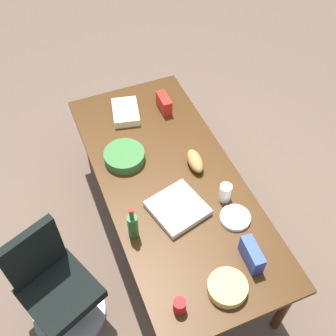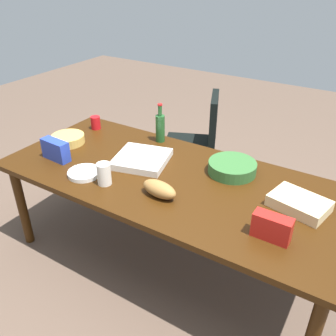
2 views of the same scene
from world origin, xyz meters
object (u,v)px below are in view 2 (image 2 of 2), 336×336
object	(u,v)px
mayo_jar	(104,174)
red_solo_cup	(96,123)
conference_table	(171,184)
wine_bottle	(160,127)
chip_bowl	(68,139)
office_chair	(194,153)
sheet_cake	(299,203)
paper_plate_stack	(84,173)
salad_bowl	(232,167)
chip_bag_blue	(56,150)
chip_bag_red	(272,227)
pizza_box	(142,159)
bread_loaf	(159,189)

from	to	relation	value
mayo_jar	red_solo_cup	world-z (taller)	mayo_jar
conference_table	mayo_jar	xyz separation A→B (m)	(-0.31, -0.30, 0.14)
wine_bottle	chip_bowl	xyz separation A→B (m)	(-0.60, -0.41, -0.09)
office_chair	sheet_cake	xyz separation A→B (m)	(1.19, -0.96, 0.42)
wine_bottle	red_solo_cup	xyz separation A→B (m)	(-0.60, -0.09, -0.07)
sheet_cake	paper_plate_stack	world-z (taller)	sheet_cake
salad_bowl	mayo_jar	xyz separation A→B (m)	(-0.64, -0.56, 0.03)
mayo_jar	chip_bag_blue	bearing A→B (deg)	172.18
chip_bag_red	pizza_box	bearing A→B (deg)	163.36
chip_bag_blue	wine_bottle	bearing A→B (deg)	54.09
conference_table	paper_plate_stack	size ratio (longest dim) A/B	10.74
mayo_jar	paper_plate_stack	xyz separation A→B (m)	(-0.19, 0.01, -0.06)
sheet_cake	salad_bowl	bearing A→B (deg)	160.53
office_chair	bread_loaf	size ratio (longest dim) A/B	3.96
chip_bag_blue	chip_bag_red	xyz separation A→B (m)	(1.59, -0.02, -0.00)
conference_table	office_chair	distance (m)	1.15
office_chair	sheet_cake	distance (m)	1.58
paper_plate_stack	chip_bowl	xyz separation A→B (m)	(-0.45, 0.30, 0.02)
salad_bowl	sheet_cake	xyz separation A→B (m)	(0.49, -0.17, -0.01)
office_chair	paper_plate_stack	world-z (taller)	office_chair
office_chair	paper_plate_stack	size ratio (longest dim) A/B	4.32
wine_bottle	sheet_cake	size ratio (longest dim) A/B	0.98
pizza_box	red_solo_cup	size ratio (longest dim) A/B	3.27
chip_bag_red	sheet_cake	bearing A→B (deg)	80.51
chip_bowl	bread_loaf	bearing A→B (deg)	-13.35
chip_bag_red	salad_bowl	distance (m)	0.68
chip_bag_red	conference_table	bearing A→B (deg)	161.67
office_chair	bread_loaf	world-z (taller)	office_chair
chip_bag_red	chip_bowl	bearing A→B (deg)	171.40
office_chair	chip_bowl	size ratio (longest dim) A/B	3.71
chip_bag_red	mayo_jar	bearing A→B (deg)	-177.34
conference_table	bread_loaf	bearing A→B (deg)	-74.83
mayo_jar	chip_bowl	world-z (taller)	mayo_jar
chip_bag_blue	chip_bowl	size ratio (longest dim) A/B	0.86
chip_bag_blue	red_solo_cup	world-z (taller)	chip_bag_blue
mayo_jar	chip_bowl	size ratio (longest dim) A/B	0.57
chip_bag_red	chip_bowl	distance (m)	1.74
pizza_box	chip_bag_blue	bearing A→B (deg)	-166.49
pizza_box	chip_bowl	xyz separation A→B (m)	(-0.68, -0.05, 0.01)
sheet_cake	red_solo_cup	xyz separation A→B (m)	(-1.78, 0.25, 0.02)
sheet_cake	red_solo_cup	distance (m)	1.80
chip_bag_blue	paper_plate_stack	world-z (taller)	chip_bag_blue
bread_loaf	red_solo_cup	world-z (taller)	red_solo_cup
mayo_jar	paper_plate_stack	bearing A→B (deg)	176.85
salad_bowl	chip_bag_red	bearing A→B (deg)	-49.73
wine_bottle	red_solo_cup	world-z (taller)	wine_bottle
chip_bag_red	office_chair	bearing A→B (deg)	131.01
conference_table	chip_bowl	distance (m)	0.96
sheet_cake	red_solo_cup	bearing A→B (deg)	172.06
conference_table	chip_bag_red	size ratio (longest dim) A/B	11.81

